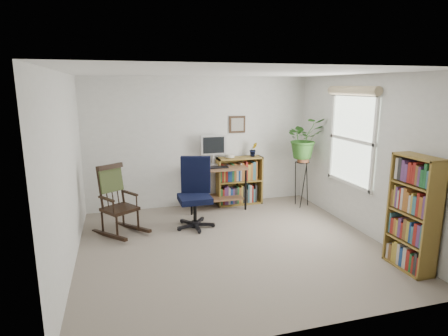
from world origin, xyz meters
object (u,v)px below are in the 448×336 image
object	(u,v)px
low_bookshelf	(239,181)
tall_bookshelf	(413,214)
office_chair	(195,193)
rocking_chair	(119,200)
desk	(215,187)

from	to	relation	value
low_bookshelf	tall_bookshelf	distance (m)	3.31
office_chair	rocking_chair	xyz separation A→B (m)	(-1.15, 0.06, -0.03)
office_chair	low_bookshelf	world-z (taller)	office_chair
office_chair	low_bookshelf	xyz separation A→B (m)	(1.07, 0.98, -0.11)
office_chair	tall_bookshelf	world-z (taller)	tall_bookshelf
office_chair	tall_bookshelf	size ratio (longest dim) A/B	0.80
low_bookshelf	tall_bookshelf	world-z (taller)	tall_bookshelf
tall_bookshelf	rocking_chair	bearing A→B (deg)	147.90
office_chair	tall_bookshelf	distance (m)	3.10
low_bookshelf	tall_bookshelf	bearing A→B (deg)	-68.56
desk	office_chair	size ratio (longest dim) A/B	0.96
rocking_chair	low_bookshelf	xyz separation A→B (m)	(2.22, 0.92, -0.09)
office_chair	low_bookshelf	distance (m)	1.46
desk	low_bookshelf	bearing A→B (deg)	13.36
desk	tall_bookshelf	bearing A→B (deg)	-59.89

